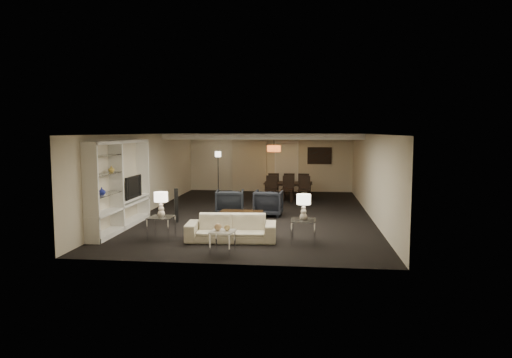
{
  "coord_description": "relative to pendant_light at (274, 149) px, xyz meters",
  "views": [
    {
      "loc": [
        1.59,
        -14.06,
        2.59
      ],
      "look_at": [
        0.0,
        0.0,
        1.1
      ],
      "focal_mm": 32.0,
      "sensor_mm": 36.0,
      "label": 1
    }
  ],
  "objects": [
    {
      "name": "side_table_right",
      "position": [
        1.21,
        -7.09,
        -1.65
      ],
      "size": [
        0.59,
        0.59,
        0.54
      ],
      "primitive_type": null,
      "rotation": [
        0.0,
        0.0,
        -0.03
      ],
      "color": "white",
      "rests_on": "floor"
    },
    {
      "name": "pendant_light",
      "position": [
        0.0,
        0.0,
        0.0
      ],
      "size": [
        0.52,
        0.52,
        0.24
      ],
      "primitive_type": "cylinder",
      "color": "#D8591E",
      "rests_on": "ceiling_soffit"
    },
    {
      "name": "vase_amber",
      "position": [
        -3.61,
        -6.63,
        -0.28
      ],
      "size": [
        0.15,
        0.15,
        0.16
      ],
      "primitive_type": "imported",
      "color": "gold",
      "rests_on": "media_unit"
    },
    {
      "name": "armchair_left",
      "position": [
        -1.09,
        -3.79,
        -1.53
      ],
      "size": [
        0.93,
        0.95,
        0.78
      ],
      "primitive_type": "imported",
      "rotation": [
        0.0,
        0.0,
        3.25
      ],
      "color": "black",
      "rests_on": "floor"
    },
    {
      "name": "television",
      "position": [
        -3.58,
        -5.54,
        -0.87
      ],
      "size": [
        1.06,
        0.14,
        0.61
      ],
      "primitive_type": "imported",
      "rotation": [
        0.0,
        0.0,
        1.57
      ],
      "color": "black",
      "rests_on": "media_unit"
    },
    {
      "name": "painting",
      "position": [
        1.8,
        1.96,
        -0.37
      ],
      "size": [
        0.95,
        0.04,
        0.65
      ],
      "primitive_type": "cube",
      "color": "#142D38",
      "rests_on": "wall_back"
    },
    {
      "name": "marble_table",
      "position": [
        -0.49,
        -8.19,
        -1.68
      ],
      "size": [
        0.54,
        0.54,
        0.48
      ],
      "primitive_type": null,
      "rotation": [
        0.0,
        0.0,
        -0.12
      ],
      "color": "white",
      "rests_on": "floor"
    },
    {
      "name": "ceiling",
      "position": [
        -0.3,
        -3.5,
        0.58
      ],
      "size": [
        7.0,
        11.0,
        0.02
      ],
      "primitive_type": "cube",
      "color": "silver",
      "rests_on": "ground"
    },
    {
      "name": "vase_blue",
      "position": [
        -3.61,
        -7.2,
        -0.77
      ],
      "size": [
        0.18,
        0.18,
        0.19
      ],
      "primitive_type": "imported",
      "color": "#2730AA",
      "rests_on": "media_unit"
    },
    {
      "name": "wall_back",
      "position": [
        -0.3,
        2.0,
        -0.67
      ],
      "size": [
        7.0,
        0.02,
        2.5
      ],
      "primitive_type": "cube",
      "color": "beige",
      "rests_on": "ground"
    },
    {
      "name": "floor_lamp",
      "position": [
        -2.44,
        1.24,
        -1.05
      ],
      "size": [
        0.32,
        0.32,
        1.74
      ],
      "primitive_type": null,
      "rotation": [
        0.0,
        0.0,
        0.31
      ],
      "color": "black",
      "rests_on": "floor"
    },
    {
      "name": "gold_gourd_a",
      "position": [
        -0.59,
        -8.19,
        -1.36
      ],
      "size": [
        0.15,
        0.15,
        0.15
      ],
      "primitive_type": "sphere",
      "color": "tan",
      "rests_on": "marble_table"
    },
    {
      "name": "gold_gourd_b",
      "position": [
        -0.39,
        -8.19,
        -1.37
      ],
      "size": [
        0.14,
        0.14,
        0.14
      ],
      "primitive_type": "sphere",
      "color": "#DCB974",
      "rests_on": "marble_table"
    },
    {
      "name": "floor",
      "position": [
        -0.3,
        -3.5,
        -1.92
      ],
      "size": [
        11.0,
        11.0,
        0.0
      ],
      "primitive_type": "plane",
      "color": "black",
      "rests_on": "ground"
    },
    {
      "name": "chair_fl",
      "position": [
        -0.03,
        0.33,
        -1.45
      ],
      "size": [
        0.46,
        0.46,
        0.95
      ],
      "primitive_type": null,
      "rotation": [
        0.0,
        0.0,
        3.2
      ],
      "color": "black",
      "rests_on": "floor"
    },
    {
      "name": "curtains",
      "position": [
        -1.2,
        1.92,
        -0.72
      ],
      "size": [
        1.5,
        0.12,
        2.4
      ],
      "primitive_type": "cube",
      "color": "beige",
      "rests_on": "wall_back"
    },
    {
      "name": "sofa",
      "position": [
        -0.49,
        -7.09,
        -1.61
      ],
      "size": [
        2.16,
        0.97,
        0.62
      ],
      "primitive_type": "imported",
      "rotation": [
        0.0,
        0.0,
        0.07
      ],
      "color": "beige",
      "rests_on": "floor"
    },
    {
      "name": "table_lamp_right",
      "position": [
        1.21,
        -7.09,
        -1.08
      ],
      "size": [
        0.34,
        0.34,
        0.6
      ],
      "primitive_type": null,
      "rotation": [
        0.0,
        0.0,
        -0.05
      ],
      "color": "beige",
      "rests_on": "side_table_right"
    },
    {
      "name": "chair_nr",
      "position": [
        1.17,
        -0.97,
        -1.45
      ],
      "size": [
        0.48,
        0.48,
        0.95
      ],
      "primitive_type": null,
      "rotation": [
        0.0,
        0.0,
        -0.1
      ],
      "color": "black",
      "rests_on": "floor"
    },
    {
      "name": "coffee_table",
      "position": [
        -0.49,
        -5.49,
        -1.71
      ],
      "size": [
        1.18,
        0.71,
        0.41
      ],
      "primitive_type": null,
      "rotation": [
        0.0,
        0.0,
        -0.03
      ],
      "color": "black",
      "rests_on": "floor"
    },
    {
      "name": "dining_table",
      "position": [
        0.57,
        -0.32,
        -1.6
      ],
      "size": [
        1.82,
        1.01,
        0.64
      ],
      "primitive_type": "imported",
      "rotation": [
        0.0,
        0.0,
        0.0
      ],
      "color": "black",
      "rests_on": "floor"
    },
    {
      "name": "table_lamp_left",
      "position": [
        -2.19,
        -7.09,
        -1.08
      ],
      "size": [
        0.37,
        0.37,
        0.6
      ],
      "primitive_type": null,
      "rotation": [
        0.0,
        0.0,
        0.14
      ],
      "color": "white",
      "rests_on": "side_table_left"
    },
    {
      "name": "armchair_right",
      "position": [
        0.11,
        -3.79,
        -1.53
      ],
      "size": [
        0.88,
        0.9,
        0.78
      ],
      "primitive_type": "imported",
      "rotation": [
        0.0,
        0.0,
        3.09
      ],
      "color": "black",
      "rests_on": "floor"
    },
    {
      "name": "chair_nl",
      "position": [
        -0.03,
        -0.97,
        -1.45
      ],
      "size": [
        0.46,
        0.46,
        0.95
      ],
      "primitive_type": null,
      "rotation": [
        0.0,
        0.0,
        -0.06
      ],
      "color": "black",
      "rests_on": "floor"
    },
    {
      "name": "media_unit",
      "position": [
        -3.61,
        -6.1,
        -0.74
      ],
      "size": [
        0.38,
        3.4,
        2.35
      ],
      "primitive_type": null,
      "color": "white",
      "rests_on": "wall_left"
    },
    {
      "name": "ceiling_soffit",
      "position": [
        -0.3,
        0.0,
        0.48
      ],
      "size": [
        7.0,
        4.0,
        0.2
      ],
      "primitive_type": "cube",
      "color": "silver",
      "rests_on": "ceiling"
    },
    {
      "name": "floor_speaker",
      "position": [
        -2.41,
        -5.09,
        -1.44
      ],
      "size": [
        0.14,
        0.14,
        0.97
      ],
      "primitive_type": "cube",
      "rotation": [
        0.0,
        0.0,
        0.37
      ],
      "color": "black",
      "rests_on": "floor"
    },
    {
      "name": "chair_fr",
      "position": [
        1.17,
        0.33,
        -1.45
      ],
      "size": [
        0.48,
        0.48,
        0.95
      ],
      "primitive_type": null,
      "rotation": [
        0.0,
        0.0,
        3.04
      ],
      "color": "black",
      "rests_on": "floor"
    },
    {
      "name": "door",
      "position": [
        0.4,
        1.97,
        -0.87
      ],
      "size": [
        0.9,
        0.05,
        2.1
      ],
      "primitive_type": "cube",
      "color": "silver",
      "rests_on": "wall_back"
    },
    {
      "name": "wall_front",
      "position": [
        -0.3,
        -9.0,
        -0.67
      ],
      "size": [
        7.0,
        0.02,
        2.5
      ],
      "primitive_type": "cube",
      "color": "beige",
      "rests_on": "ground"
    },
    {
      "name": "wall_left",
      "position": [
        -3.8,
        -3.5,
        -0.67
      ],
      "size": [
        0.02,
        11.0,
        2.5
      ],
      "primitive_type": "cube",
      "color": "beige",
      "rests_on": "ground"
    },
    {
      "name": "chair_nm",
      "position": [
        0.57,
        -0.97,
        -1.45
      ],
      "size": [
        0.49,
        0.49,
        0.95
      ],
      "primitive_type": null,
      "rotation": [
        0.0,
        0.0,
        -0.14
      ],
      "color": "black",
      "rests_on": "floor"
    },
    {
      "name": "side_table_left",
      "position": [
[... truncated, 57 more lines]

